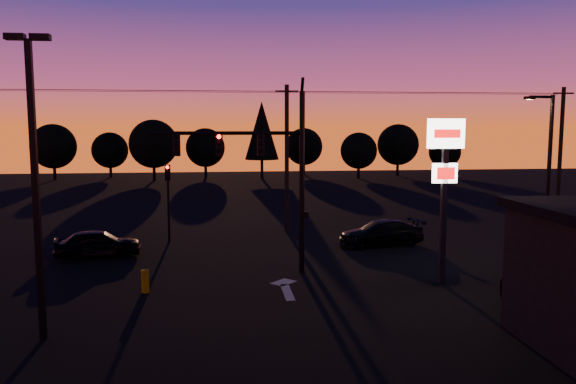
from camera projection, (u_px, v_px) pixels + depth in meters
name	position (u px, v px, depth m)	size (l,w,h in m)	color
ground	(277.00, 301.00, 21.01)	(120.00, 120.00, 0.00)	black
lane_arrow	(286.00, 287.00, 22.71)	(1.20, 3.10, 0.01)	beige
traffic_signal_mast	(266.00, 162.00, 24.36)	(6.79, 0.52, 8.58)	black
secondary_signal	(168.00, 191.00, 31.41)	(0.30, 0.31, 4.35)	black
parking_lot_light	(35.00, 168.00, 16.55)	(1.25, 0.30, 9.14)	black
pylon_sign	(445.00, 165.00, 22.74)	(1.50, 0.28, 6.80)	black
streetlight	(547.00, 169.00, 27.56)	(1.55, 0.35, 8.00)	black
utility_pole_1	(287.00, 157.00, 34.51)	(1.40, 0.26, 9.00)	black
utility_pole_2	(560.00, 155.00, 36.63)	(1.40, 0.26, 9.00)	black
power_wires	(287.00, 92.00, 34.05)	(36.00, 1.22, 0.07)	black
bollard	(145.00, 281.00, 22.01)	(0.30, 0.30, 0.90)	#AC9000
tree_0	(53.00, 146.00, 67.25)	(5.36, 5.36, 6.74)	black
tree_1	(110.00, 150.00, 70.99)	(4.54, 4.54, 5.71)	black
tree_2	(153.00, 144.00, 66.65)	(5.77, 5.78, 7.26)	black
tree_3	(205.00, 148.00, 71.38)	(4.95, 4.95, 6.22)	black
tree_4	(262.00, 131.00, 68.99)	(4.18, 4.18, 9.50)	black
tree_5	(304.00, 147.00, 74.88)	(4.95, 4.95, 6.22)	black
tree_6	(359.00, 151.00, 69.71)	(4.54, 4.54, 5.71)	black
tree_7	(398.00, 145.00, 73.30)	(5.36, 5.36, 6.74)	black
tree_8	(445.00, 152.00, 73.13)	(4.12, 4.12, 5.19)	black
car_left	(98.00, 243.00, 27.85)	(1.67, 4.15, 1.41)	black
car_right	(381.00, 233.00, 30.67)	(1.92, 4.73, 1.37)	black
suv_parked	(546.00, 299.00, 19.22)	(2.05, 4.44, 1.23)	black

